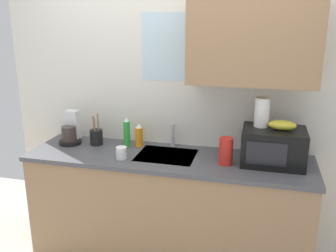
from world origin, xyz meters
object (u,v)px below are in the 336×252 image
object	(u,v)px
banana_bunch	(282,125)
dish_soap_bottle_orange	(139,136)
microwave	(273,147)
coffee_maker	(71,131)
dish_soap_bottle_green	(127,133)
utensil_crock	(96,137)
cereal_canister	(226,151)
mug_white	(121,153)
paper_towel_roll	(262,112)

from	to	relation	value
banana_bunch	dish_soap_bottle_orange	xyz separation A→B (m)	(-1.15, 0.12, -0.21)
microwave	coffee_maker	xyz separation A→B (m)	(-1.70, 0.06, -0.03)
dish_soap_bottle_green	utensil_crock	size ratio (longest dim) A/B	0.93
banana_bunch	dish_soap_bottle_green	bearing A→B (deg)	175.72
banana_bunch	dish_soap_bottle_orange	bearing A→B (deg)	173.82
banana_bunch	dish_soap_bottle_orange	size ratio (longest dim) A/B	1.01
coffee_maker	cereal_canister	world-z (taller)	coffee_maker
dish_soap_bottle_green	cereal_canister	xyz separation A→B (m)	(0.85, -0.19, -0.02)
coffee_maker	mug_white	distance (m)	0.61
dish_soap_bottle_orange	utensil_crock	xyz separation A→B (m)	(-0.37, -0.05, -0.02)
dish_soap_bottle_green	cereal_canister	bearing A→B (deg)	-12.73
banana_bunch	utensil_crock	world-z (taller)	banana_bunch
paper_towel_roll	coffee_maker	size ratio (longest dim) A/B	0.79
coffee_maker	mug_white	size ratio (longest dim) A/B	2.95
paper_towel_roll	dish_soap_bottle_orange	distance (m)	1.04
coffee_maker	dish_soap_bottle_orange	distance (m)	0.60
coffee_maker	dish_soap_bottle_green	bearing A→B (deg)	3.98
banana_bunch	paper_towel_roll	world-z (taller)	paper_towel_roll
dish_soap_bottle_orange	dish_soap_bottle_green	distance (m)	0.11
microwave	mug_white	size ratio (longest dim) A/B	4.84
cereal_canister	utensil_crock	world-z (taller)	utensil_crock
mug_white	banana_bunch	bearing A→B (deg)	9.10
coffee_maker	utensil_crock	size ratio (longest dim) A/B	1.03
coffee_maker	utensil_crock	world-z (taller)	coffee_maker
dish_soap_bottle_orange	microwave	bearing A→B (deg)	-6.54
mug_white	dish_soap_bottle_orange	bearing A→B (deg)	82.74
microwave	utensil_crock	world-z (taller)	utensil_crock
cereal_canister	mug_white	size ratio (longest dim) A/B	2.17
microwave	dish_soap_bottle_orange	size ratio (longest dim) A/B	2.32
microwave	mug_white	bearing A→B (deg)	-170.58
coffee_maker	banana_bunch	bearing A→B (deg)	-1.91
microwave	dish_soap_bottle_green	size ratio (longest dim) A/B	1.81
cereal_canister	utensil_crock	distance (m)	1.14
mug_white	microwave	bearing A→B (deg)	9.42
coffee_maker	microwave	bearing A→B (deg)	-2.02
dish_soap_bottle_orange	cereal_canister	distance (m)	0.79
microwave	dish_soap_bottle_green	xyz separation A→B (m)	(-1.19, 0.09, -0.01)
banana_bunch	coffee_maker	world-z (taller)	banana_bunch
coffee_maker	dish_soap_bottle_orange	world-z (taller)	coffee_maker
dish_soap_bottle_orange	dish_soap_bottle_green	bearing A→B (deg)	-162.44
microwave	banana_bunch	size ratio (longest dim) A/B	2.30
mug_white	utensil_crock	size ratio (longest dim) A/B	0.35
paper_towel_roll	dish_soap_bottle_green	xyz separation A→B (m)	(-1.09, 0.04, -0.26)
microwave	coffee_maker	size ratio (longest dim) A/B	1.64
dish_soap_bottle_green	utensil_crock	xyz separation A→B (m)	(-0.27, -0.02, -0.05)
dish_soap_bottle_orange	cereal_canister	size ratio (longest dim) A/B	0.96
microwave	cereal_canister	size ratio (longest dim) A/B	2.23
banana_bunch	dish_soap_bottle_green	xyz separation A→B (m)	(-1.24, 0.09, -0.18)
banana_bunch	paper_towel_roll	distance (m)	0.18
microwave	paper_towel_roll	size ratio (longest dim) A/B	2.09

